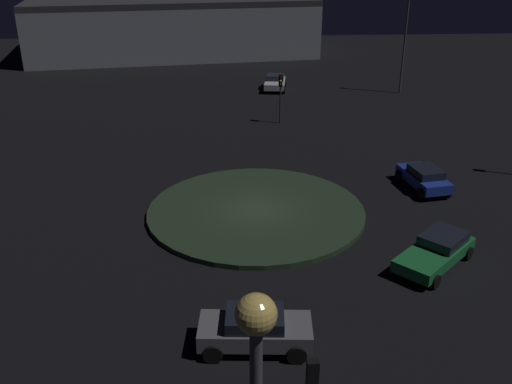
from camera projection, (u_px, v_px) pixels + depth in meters
The scene contains 9 objects.
ground_plane at pixel (256, 213), 31.20m from camera, with size 119.42×119.42×0.00m, color black.
roundabout_island at pixel (256, 211), 31.14m from camera, with size 11.81×11.81×0.27m, color #263823.
car_green at pixel (436, 251), 26.13m from camera, with size 4.48×4.59×1.34m.
car_white at pixel (275, 82), 55.82m from camera, with size 4.21×2.62×1.40m.
car_blue at pixel (424, 177), 33.90m from camera, with size 4.10×2.48×1.40m.
car_grey at pixel (255, 329), 20.78m from camera, with size 2.25×4.25×1.51m.
traffic_light_west at pixel (280, 89), 44.96m from camera, with size 0.38×0.33×3.92m.
streetlamp_northwest at pixel (405, 34), 52.68m from camera, with size 0.44×0.44×9.23m.
store_building at pixel (173, 25), 72.33m from camera, with size 20.32×36.19×6.88m.
Camera 1 is at (27.90, -1.80, 13.90)m, focal length 40.08 mm.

